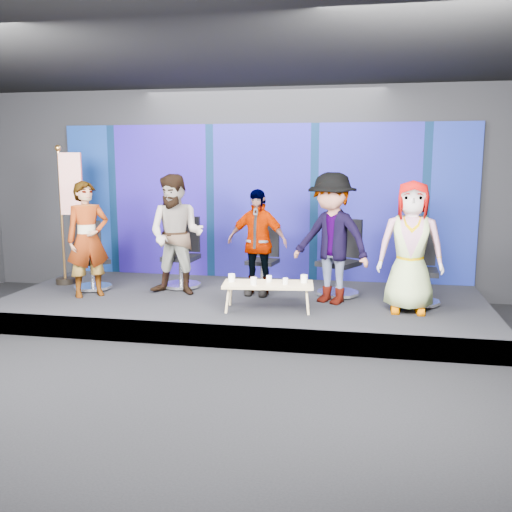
{
  "coord_description": "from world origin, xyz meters",
  "views": [
    {
      "loc": [
        1.73,
        -5.57,
        2.31
      ],
      "look_at": [
        0.2,
        2.4,
        0.94
      ],
      "focal_mm": 40.0,
      "sensor_mm": 36.0,
      "label": 1
    }
  ],
  "objects_px": {
    "panelist_a": "(88,239)",
    "panelist_d": "(331,238)",
    "chair_c": "(263,267)",
    "panelist_b": "(176,235)",
    "chair_d": "(340,270)",
    "mug_b": "(254,281)",
    "mug_c": "(269,279)",
    "chair_b": "(182,264)",
    "chair_e": "(419,279)",
    "mug_a": "(232,278)",
    "flag_stand": "(68,212)",
    "coffee_table": "(268,285)",
    "mug_e": "(304,279)",
    "panelist_c": "(257,242)",
    "mug_d": "(285,281)",
    "chair_a": "(91,267)",
    "panelist_e": "(411,247)"
  },
  "relations": [
    {
      "from": "chair_c",
      "to": "chair_b",
      "type": "bearing_deg",
      "value": -162.96
    },
    {
      "from": "chair_b",
      "to": "mug_c",
      "type": "xyz_separation_m",
      "value": [
        1.59,
        -1.1,
        0.05
      ]
    },
    {
      "from": "chair_a",
      "to": "chair_b",
      "type": "xyz_separation_m",
      "value": [
        1.36,
        0.41,
        0.02
      ]
    },
    {
      "from": "chair_a",
      "to": "panelist_b",
      "type": "distance_m",
      "value": 1.55
    },
    {
      "from": "chair_e",
      "to": "mug_c",
      "type": "height_order",
      "value": "chair_e"
    },
    {
      "from": "panelist_a",
      "to": "panelist_c",
      "type": "distance_m",
      "value": 2.49
    },
    {
      "from": "chair_c",
      "to": "panelist_b",
      "type": "bearing_deg",
      "value": -141.41
    },
    {
      "from": "panelist_c",
      "to": "coffee_table",
      "type": "distance_m",
      "value": 1.02
    },
    {
      "from": "chair_b",
      "to": "mug_b",
      "type": "xyz_separation_m",
      "value": [
        1.42,
        -1.31,
        0.06
      ]
    },
    {
      "from": "chair_b",
      "to": "panelist_c",
      "type": "height_order",
      "value": "panelist_c"
    },
    {
      "from": "panelist_a",
      "to": "panelist_c",
      "type": "bearing_deg",
      "value": -27.81
    },
    {
      "from": "panelist_a",
      "to": "panelist_d",
      "type": "relative_size",
      "value": 0.93
    },
    {
      "from": "coffee_table",
      "to": "mug_e",
      "type": "xyz_separation_m",
      "value": [
        0.47,
        0.12,
        0.08
      ]
    },
    {
      "from": "panelist_c",
      "to": "mug_e",
      "type": "bearing_deg",
      "value": -34.03
    },
    {
      "from": "panelist_e",
      "to": "panelist_c",
      "type": "bearing_deg",
      "value": 167.45
    },
    {
      "from": "panelist_b",
      "to": "mug_b",
      "type": "xyz_separation_m",
      "value": [
        1.34,
        -0.81,
        -0.48
      ]
    },
    {
      "from": "panelist_d",
      "to": "chair_c",
      "type": "bearing_deg",
      "value": 172.85
    },
    {
      "from": "mug_a",
      "to": "panelist_b",
      "type": "bearing_deg",
      "value": 146.06
    },
    {
      "from": "panelist_b",
      "to": "panelist_c",
      "type": "relative_size",
      "value": 1.13
    },
    {
      "from": "mug_e",
      "to": "flag_stand",
      "type": "height_order",
      "value": "flag_stand"
    },
    {
      "from": "panelist_b",
      "to": "mug_a",
      "type": "height_order",
      "value": "panelist_b"
    },
    {
      "from": "chair_d",
      "to": "panelist_d",
      "type": "height_order",
      "value": "panelist_d"
    },
    {
      "from": "mug_b",
      "to": "mug_c",
      "type": "relative_size",
      "value": 1.14
    },
    {
      "from": "panelist_a",
      "to": "chair_b",
      "type": "xyz_separation_m",
      "value": [
        1.16,
        0.87,
        -0.49
      ]
    },
    {
      "from": "panelist_e",
      "to": "mug_e",
      "type": "distance_m",
      "value": 1.46
    },
    {
      "from": "coffee_table",
      "to": "mug_c",
      "type": "xyz_separation_m",
      "value": [
        0.0,
        0.08,
        0.07
      ]
    },
    {
      "from": "chair_d",
      "to": "chair_e",
      "type": "xyz_separation_m",
      "value": [
        1.11,
        -0.32,
        -0.02
      ]
    },
    {
      "from": "mug_a",
      "to": "flag_stand",
      "type": "distance_m",
      "value": 3.19
    },
    {
      "from": "chair_b",
      "to": "coffee_table",
      "type": "relative_size",
      "value": 0.89
    },
    {
      "from": "mug_d",
      "to": "chair_e",
      "type": "bearing_deg",
      "value": 23.42
    },
    {
      "from": "panelist_a",
      "to": "mug_e",
      "type": "height_order",
      "value": "panelist_a"
    },
    {
      "from": "panelist_c",
      "to": "panelist_d",
      "type": "distance_m",
      "value": 1.15
    },
    {
      "from": "chair_e",
      "to": "panelist_b",
      "type": "bearing_deg",
      "value": -176.47
    },
    {
      "from": "chair_d",
      "to": "panelist_b",
      "type": "bearing_deg",
      "value": -142.81
    },
    {
      "from": "chair_a",
      "to": "coffee_table",
      "type": "height_order",
      "value": "chair_a"
    },
    {
      "from": "mug_c",
      "to": "mug_d",
      "type": "distance_m",
      "value": 0.26
    },
    {
      "from": "chair_b",
      "to": "mug_b",
      "type": "relative_size",
      "value": 11.0
    },
    {
      "from": "chair_e",
      "to": "coffee_table",
      "type": "bearing_deg",
      "value": -157.31
    },
    {
      "from": "mug_b",
      "to": "mug_c",
      "type": "xyz_separation_m",
      "value": [
        0.17,
        0.21,
        -0.01
      ]
    },
    {
      "from": "panelist_b",
      "to": "chair_b",
      "type": "bearing_deg",
      "value": 102.92
    },
    {
      "from": "mug_c",
      "to": "flag_stand",
      "type": "relative_size",
      "value": 0.04
    },
    {
      "from": "chair_d",
      "to": "mug_b",
      "type": "bearing_deg",
      "value": -104.09
    },
    {
      "from": "chair_c",
      "to": "mug_c",
      "type": "bearing_deg",
      "value": -67.45
    },
    {
      "from": "chair_c",
      "to": "mug_d",
      "type": "xyz_separation_m",
      "value": [
        0.54,
        -1.38,
        0.09
      ]
    },
    {
      "from": "panelist_e",
      "to": "coffee_table",
      "type": "height_order",
      "value": "panelist_e"
    },
    {
      "from": "panelist_e",
      "to": "chair_c",
      "type": "bearing_deg",
      "value": 155.83
    },
    {
      "from": "chair_e",
      "to": "chair_b",
      "type": "bearing_deg",
      "value": 175.6
    },
    {
      "from": "panelist_d",
      "to": "mug_c",
      "type": "xyz_separation_m",
      "value": [
        -0.8,
        -0.5,
        -0.5
      ]
    },
    {
      "from": "chair_a",
      "to": "mug_c",
      "type": "distance_m",
      "value": 3.03
    },
    {
      "from": "chair_b",
      "to": "mug_b",
      "type": "height_order",
      "value": "chair_b"
    }
  ]
}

